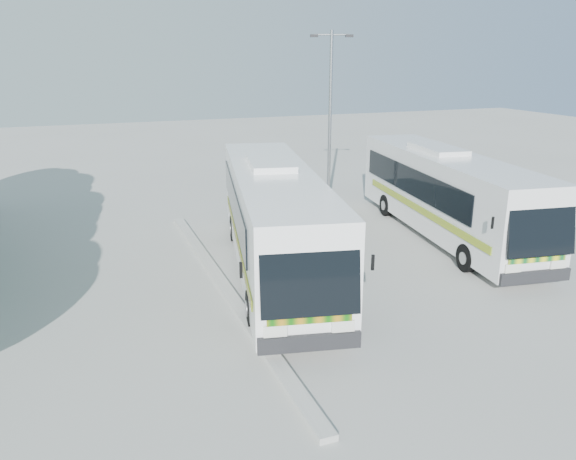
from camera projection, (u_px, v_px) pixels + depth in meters
name	position (u px, v px, depth m)	size (l,w,h in m)	color
ground	(315.00, 302.00, 16.86)	(100.00, 100.00, 0.00)	#A5A5A0
kerb_divider	(224.00, 286.00, 17.85)	(0.40, 16.00, 0.15)	#B2B2AD
coach_main	(274.00, 218.00, 18.76)	(5.01, 12.78, 3.48)	white
coach_adjacent	(446.00, 192.00, 22.49)	(4.10, 12.26, 3.34)	silver
lamppost	(330.00, 111.00, 26.83)	(1.97, 0.72, 8.20)	#92969A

